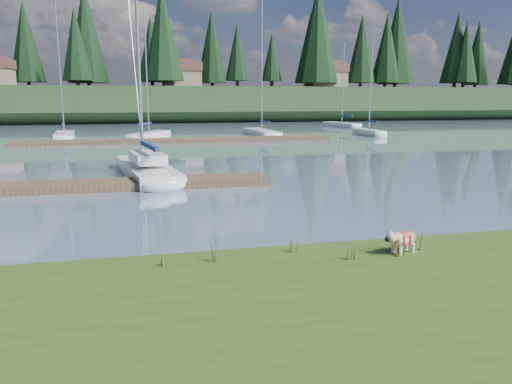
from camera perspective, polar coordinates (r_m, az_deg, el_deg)
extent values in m
plane|color=#7E8FA7|center=(42.23, -11.53, 5.55)|extent=(200.00, 200.00, 0.00)
cube|color=#364A1A|center=(7.13, -0.62, -18.78)|extent=(60.00, 9.00, 0.35)
cube|color=#1D3319|center=(85.07, -12.64, 9.72)|extent=(200.00, 20.00, 5.00)
cylinder|color=silver|center=(11.22, 16.15, -6.45)|extent=(0.09, 0.09, 0.20)
cylinder|color=silver|center=(11.35, 15.42, -6.22)|extent=(0.09, 0.09, 0.20)
cylinder|color=silver|center=(11.51, 17.48, -6.10)|extent=(0.09, 0.09, 0.20)
cylinder|color=silver|center=(11.63, 16.76, -5.88)|extent=(0.09, 0.09, 0.20)
ellipsoid|color=silver|center=(11.38, 16.55, -5.16)|extent=(0.71, 0.51, 0.30)
ellipsoid|color=#9D5E3B|center=(11.35, 16.57, -4.69)|extent=(0.52, 0.43, 0.11)
ellipsoid|color=silver|center=(11.07, 15.20, -5.00)|extent=(0.29, 0.29, 0.23)
cube|color=black|center=(11.01, 14.84, -5.28)|extent=(0.10, 0.13, 0.09)
cube|color=silver|center=(24.26, -12.46, 2.30)|extent=(3.10, 8.42, 0.70)
ellipsoid|color=silver|center=(28.30, -13.89, 3.42)|extent=(2.12, 2.49, 0.70)
cylinder|color=silver|center=(24.98, -13.44, 18.20)|extent=(0.14, 0.14, 12.48)
cube|color=navy|center=(22.91, -12.07, 5.18)|extent=(0.77, 3.73, 0.20)
cube|color=silver|center=(23.71, -12.34, 3.90)|extent=(1.75, 3.16, 0.45)
cube|color=#4C3D2C|center=(21.51, -20.23, 0.63)|extent=(16.00, 2.00, 0.30)
cube|color=#4C3D2C|center=(42.33, -8.82, 5.86)|extent=(26.00, 2.20, 0.30)
cube|color=silver|center=(48.15, -21.04, 5.94)|extent=(2.25, 7.07, 0.70)
ellipsoid|color=silver|center=(51.62, -20.92, 6.22)|extent=(1.69, 2.03, 0.70)
cylinder|color=silver|center=(48.09, -21.53, 13.08)|extent=(0.12, 0.12, 10.86)
cube|color=navy|center=(47.14, -21.17, 7.28)|extent=(0.47, 2.77, 0.20)
cube|color=silver|center=(46.53, -12.12, 6.27)|extent=(4.19, 6.38, 0.70)
ellipsoid|color=silver|center=(49.44, -10.53, 6.58)|extent=(2.04, 2.19, 0.70)
cylinder|color=silver|center=(46.45, -12.40, 13.20)|extent=(0.12, 0.12, 10.09)
cube|color=navy|center=(45.67, -12.65, 7.65)|extent=(1.33, 2.37, 0.20)
cube|color=silver|center=(48.86, 0.66, 6.71)|extent=(2.07, 7.78, 0.70)
ellipsoid|color=silver|center=(52.56, -0.53, 7.00)|extent=(1.77, 2.17, 0.70)
cylinder|color=silver|center=(48.83, 0.68, 14.35)|extent=(0.12, 0.12, 11.86)
cube|color=navy|center=(47.79, 1.02, 8.03)|extent=(0.33, 3.07, 0.20)
cube|color=silver|center=(50.55, 12.77, 6.58)|extent=(1.31, 5.35, 0.70)
ellipsoid|color=silver|center=(52.97, 11.55, 6.81)|extent=(1.19, 1.47, 0.70)
cylinder|color=silver|center=(50.44, 12.99, 11.90)|extent=(0.12, 0.12, 8.21)
cube|color=navy|center=(49.82, 13.18, 7.87)|extent=(0.24, 2.12, 0.20)
cube|color=silver|center=(63.99, 9.77, 7.52)|extent=(2.74, 6.41, 0.70)
ellipsoid|color=silver|center=(66.55, 8.19, 7.68)|extent=(1.70, 1.96, 0.70)
cylinder|color=silver|center=(63.92, 9.92, 12.21)|extent=(0.12, 0.12, 9.32)
cube|color=navy|center=(63.25, 10.26, 8.54)|extent=(0.73, 2.47, 0.20)
cone|color=#475B23|center=(10.39, -5.27, -6.34)|extent=(0.03, 0.03, 0.58)
cone|color=brown|center=(10.36, -4.60, -6.72)|extent=(0.03, 0.03, 0.47)
cone|color=#475B23|center=(10.42, -4.97, -6.12)|extent=(0.03, 0.03, 0.64)
cone|color=brown|center=(10.41, -4.47, -6.80)|extent=(0.03, 0.03, 0.41)
cone|color=#475B23|center=(10.33, -5.09, -6.61)|extent=(0.03, 0.03, 0.52)
cone|color=#475B23|center=(10.98, 3.88, -5.68)|extent=(0.03, 0.03, 0.47)
cone|color=brown|center=(10.96, 4.53, -5.98)|extent=(0.03, 0.03, 0.37)
cone|color=#475B23|center=(11.02, 4.13, -5.50)|extent=(0.03, 0.03, 0.51)
cone|color=brown|center=(11.01, 4.62, -6.02)|extent=(0.03, 0.03, 0.33)
cone|color=#475B23|center=(10.92, 4.10, -5.91)|extent=(0.03, 0.03, 0.42)
cone|color=#475B23|center=(11.14, 15.87, -5.66)|extent=(0.03, 0.03, 0.53)
cone|color=brown|center=(11.15, 16.52, -5.97)|extent=(0.03, 0.03, 0.43)
cone|color=#475B23|center=(11.18, 16.07, -5.46)|extent=(0.03, 0.03, 0.59)
cone|color=brown|center=(11.20, 16.55, -6.03)|extent=(0.03, 0.03, 0.37)
cone|color=#475B23|center=(11.09, 16.15, -5.90)|extent=(0.03, 0.03, 0.48)
cone|color=#475B23|center=(10.29, -10.50, -7.17)|extent=(0.03, 0.03, 0.40)
cone|color=brown|center=(10.24, -9.86, -7.47)|extent=(0.03, 0.03, 0.32)
cone|color=#475B23|center=(10.32, -10.18, -7.00)|extent=(0.03, 0.03, 0.44)
cone|color=brown|center=(10.29, -9.70, -7.50)|extent=(0.03, 0.03, 0.28)
cone|color=#475B23|center=(10.22, -10.36, -7.41)|extent=(0.03, 0.03, 0.36)
cone|color=#475B23|center=(10.65, 10.45, -6.75)|extent=(0.03, 0.03, 0.33)
cone|color=brown|center=(10.65, 11.14, -6.98)|extent=(0.03, 0.03, 0.26)
cone|color=#475B23|center=(10.70, 10.69, -6.59)|extent=(0.03, 0.03, 0.36)
cone|color=brown|center=(10.70, 11.20, -6.98)|extent=(0.03, 0.03, 0.23)
cone|color=#475B23|center=(10.60, 10.72, -6.95)|extent=(0.03, 0.03, 0.29)
cone|color=#475B23|center=(11.65, 17.87, -5.21)|extent=(0.03, 0.03, 0.47)
cone|color=brown|center=(11.66, 18.50, -5.47)|extent=(0.03, 0.03, 0.38)
cone|color=#475B23|center=(11.70, 18.06, -5.03)|extent=(0.03, 0.03, 0.52)
cone|color=brown|center=(11.72, 18.52, -5.52)|extent=(0.03, 0.03, 0.33)
cone|color=#475B23|center=(11.60, 18.16, -5.41)|extent=(0.03, 0.03, 0.42)
cube|color=#33281C|center=(11.14, -5.68, -8.24)|extent=(60.00, 0.50, 0.14)
cylinder|color=#382619|center=(84.52, -19.66, 11.67)|extent=(0.60, 0.60, 1.80)
cone|color=black|center=(84.87, -19.92, 15.61)|extent=(4.84, 4.84, 11.00)
cylinder|color=#382619|center=(78.20, -10.41, 12.23)|extent=(0.60, 0.60, 1.80)
cone|color=black|center=(78.73, -10.60, 17.47)|extent=(6.16, 6.16, 14.00)
cylinder|color=#382619|center=(83.69, -2.15, 12.29)|extent=(0.60, 0.60, 1.80)
cone|color=black|center=(83.97, -2.17, 15.67)|extent=(3.96, 3.96, 9.00)
cylinder|color=#382619|center=(85.29, 6.92, 12.19)|extent=(0.60, 0.60, 1.80)
cone|color=black|center=(85.88, 7.05, 17.60)|extent=(7.04, 7.04, 16.00)
cylinder|color=#382619|center=(93.71, 14.50, 11.80)|extent=(0.60, 0.60, 1.80)
cone|color=black|center=(94.07, 14.69, 15.63)|extent=(5.28, 5.28, 12.00)
cylinder|color=#382619|center=(97.11, 22.56, 11.28)|extent=(0.60, 0.60, 1.80)
cone|color=black|center=(97.40, 22.81, 14.58)|extent=(4.62, 4.62, 10.50)
cube|color=gray|center=(83.42, -8.51, 12.53)|extent=(6.00, 5.00, 2.80)
cube|color=brown|center=(83.51, -8.55, 13.97)|extent=(6.30, 5.30, 1.40)
cube|color=brown|center=(83.56, -8.57, 14.52)|extent=(4.20, 3.60, 0.70)
cube|color=gray|center=(86.95, 7.96, 12.47)|extent=(6.00, 5.00, 2.80)
cube|color=brown|center=(87.04, 8.00, 13.85)|extent=(6.30, 5.30, 1.40)
cube|color=brown|center=(87.08, 8.01, 14.37)|extent=(4.20, 3.60, 0.70)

